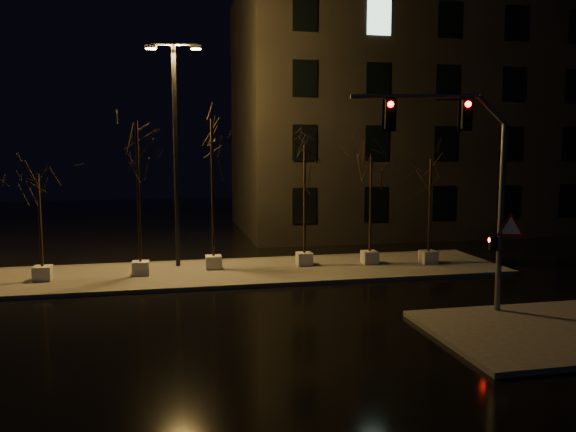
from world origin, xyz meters
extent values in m
plane|color=black|center=(0.00, 0.00, 0.00)|extent=(90.00, 90.00, 0.00)
cube|color=#484540|center=(0.00, 6.00, 0.07)|extent=(22.00, 5.00, 0.15)
cube|color=#484540|center=(7.50, -3.50, 0.07)|extent=(7.00, 5.00, 0.15)
cube|color=black|center=(14.00, 18.00, 7.50)|extent=(25.00, 12.00, 15.00)
cube|color=#B6B5AA|center=(-7.79, 5.73, 0.43)|extent=(0.65, 0.65, 0.55)
cylinder|color=black|center=(-7.79, 5.73, 2.45)|extent=(0.11, 0.11, 3.50)
cube|color=#B6B5AA|center=(-4.18, 5.94, 0.43)|extent=(0.65, 0.65, 0.55)
cylinder|color=black|center=(-4.18, 5.94, 3.48)|extent=(0.11, 0.11, 5.55)
cube|color=#B6B5AA|center=(-1.24, 6.55, 0.43)|extent=(0.65, 0.65, 0.55)
cylinder|color=black|center=(-1.24, 6.55, 3.54)|extent=(0.11, 0.11, 5.68)
cube|color=#B6B5AA|center=(2.67, 6.48, 0.43)|extent=(0.65, 0.65, 0.55)
cylinder|color=black|center=(2.67, 6.48, 3.02)|extent=(0.11, 0.11, 4.63)
cube|color=#B6B5AA|center=(5.57, 6.24, 0.43)|extent=(0.65, 0.65, 0.55)
cylinder|color=black|center=(5.57, 6.24, 2.76)|extent=(0.11, 0.11, 4.12)
cube|color=#B6B5AA|center=(8.12, 5.77, 0.43)|extent=(0.65, 0.65, 0.55)
cylinder|color=black|center=(8.12, 5.77, 2.71)|extent=(0.11, 0.11, 4.02)
cylinder|color=slate|center=(6.89, -1.50, 3.01)|extent=(0.17, 0.17, 5.73)
cylinder|color=slate|center=(4.25, -0.88, 6.68)|extent=(3.75, 1.00, 0.13)
cube|color=black|center=(5.78, -1.24, 6.15)|extent=(0.33, 0.27, 0.86)
cube|color=black|center=(3.55, -0.71, 6.15)|extent=(0.33, 0.27, 0.86)
cube|color=black|center=(6.69, -1.45, 2.25)|extent=(0.24, 0.22, 0.43)
cone|color=red|center=(7.16, -1.61, 2.73)|extent=(0.97, 0.26, 0.99)
sphere|color=#FF0C07|center=(6.89, -1.50, 6.44)|extent=(0.17, 0.17, 0.17)
cylinder|color=black|center=(-2.69, 7.45, 4.79)|extent=(0.19, 0.19, 9.28)
cylinder|color=black|center=(-2.69, 7.45, 9.43)|extent=(2.02, 0.47, 0.09)
cube|color=orange|center=(-3.60, 7.62, 9.29)|extent=(0.50, 0.34, 0.19)
cube|color=orange|center=(-1.78, 7.28, 9.29)|extent=(0.50, 0.34, 0.19)
camera|label=1|loc=(-2.98, -16.76, 5.03)|focal=35.00mm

